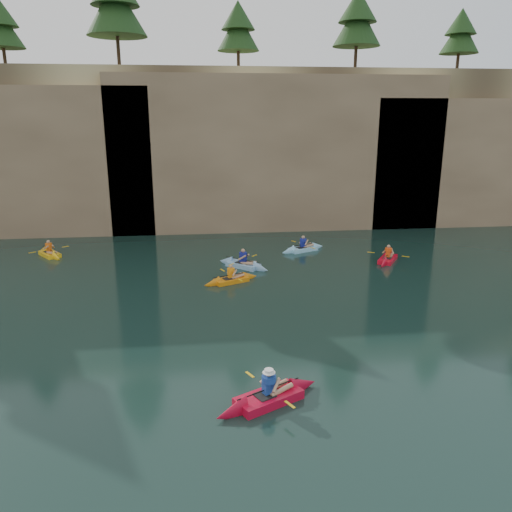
{
  "coord_description": "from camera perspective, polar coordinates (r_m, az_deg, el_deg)",
  "views": [
    {
      "loc": [
        -3.79,
        -13.88,
        8.26
      ],
      "look_at": [
        -1.69,
        4.62,
        3.0
      ],
      "focal_mm": 35.0,
      "sensor_mm": 36.0,
      "label": 1
    }
  ],
  "objects": [
    {
      "name": "sea_cave_east",
      "position": [
        38.86,
        14.47,
        6.38
      ],
      "size": [
        5.0,
        1.0,
        4.5
      ],
      "primitive_type": "cube",
      "color": "black",
      "rests_on": "ground"
    },
    {
      "name": "main_kayaker",
      "position": [
        15.43,
        1.46,
        -15.81
      ],
      "size": [
        3.59,
        2.42,
        1.35
      ],
      "rotation": [
        0.0,
        0.0,
        0.48
      ],
      "color": "red",
      "rests_on": "ground"
    },
    {
      "name": "sea_cave_center",
      "position": [
        36.45,
        -6.74,
        5.13
      ],
      "size": [
        3.5,
        1.0,
        3.2
      ],
      "primitive_type": "cube",
      "color": "black",
      "rests_on": "ground"
    },
    {
      "name": "kayaker_ltblue_mid",
      "position": [
        31.64,
        5.38,
        0.85
      ],
      "size": [
        3.24,
        2.22,
        1.23
      ],
      "rotation": [
        0.0,
        0.0,
        0.44
      ],
      "color": "#98DDFE",
      "rests_on": "ground"
    },
    {
      "name": "kayaker_orange",
      "position": [
        25.63,
        -2.86,
        -2.71
      ],
      "size": [
        3.09,
        2.14,
        1.17
      ],
      "rotation": [
        0.0,
        0.0,
        0.43
      ],
      "color": "orange",
      "rests_on": "ground"
    },
    {
      "name": "kayaker_yellow",
      "position": [
        32.86,
        -22.51,
        0.26
      ],
      "size": [
        2.38,
        2.86,
        1.23
      ],
      "rotation": [
        0.0,
        0.0,
        -0.94
      ],
      "color": "yellow",
      "rests_on": "ground"
    },
    {
      "name": "kayaker_ltblue_near",
      "position": [
        28.11,
        -1.48,
        -0.97
      ],
      "size": [
        3.06,
        2.85,
        1.34
      ],
      "rotation": [
        0.0,
        0.0,
        -0.73
      ],
      "color": "#86B6E1",
      "rests_on": "ground"
    },
    {
      "name": "kayaker_red_far",
      "position": [
        30.29,
        14.83,
        -0.3
      ],
      "size": [
        2.46,
        3.22,
        1.23
      ],
      "rotation": [
        0.0,
        0.0,
        0.99
      ],
      "color": "red",
      "rests_on": "ground"
    },
    {
      "name": "cliff_pines",
      "position": [
        39.81,
        -1.02,
        26.85
      ],
      "size": [
        56.0,
        6.0,
        7.83
      ],
      "primitive_type": null,
      "color": "black",
      "rests_on": "cliff"
    },
    {
      "name": "cliff",
      "position": [
        44.1,
        -1.6,
        12.83
      ],
      "size": [
        70.0,
        16.0,
        12.0
      ],
      "primitive_type": "cube",
      "color": "tan",
      "rests_on": "ground"
    },
    {
      "name": "cliff_slab_center",
      "position": [
        37.03,
        2.57,
        11.79
      ],
      "size": [
        24.0,
        2.4,
        11.4
      ],
      "primitive_type": "cube",
      "color": "#987C5C",
      "rests_on": "ground"
    },
    {
      "name": "ground",
      "position": [
        16.59,
        7.85,
        -14.24
      ],
      "size": [
        160.0,
        160.0,
        0.0
      ],
      "primitive_type": "plane",
      "color": "black",
      "rests_on": "ground"
    }
  ]
}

